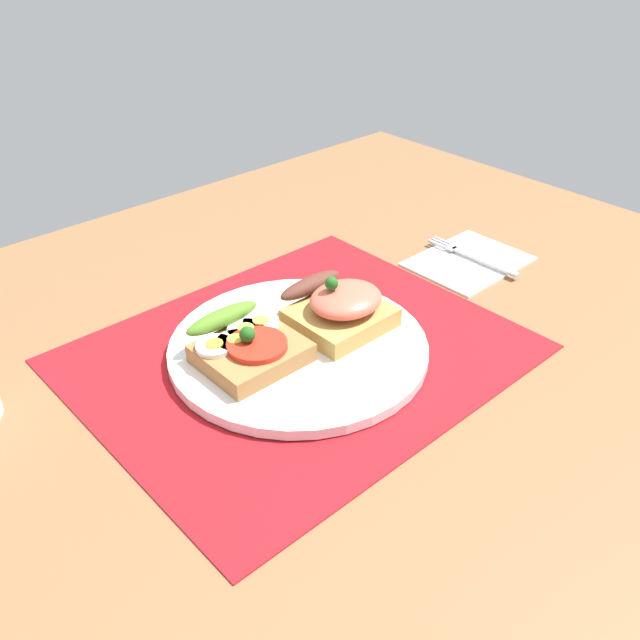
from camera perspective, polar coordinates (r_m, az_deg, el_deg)
name	(u,v)px	position (r cm, az deg, el deg)	size (l,w,h in cm)	color
ground_plane	(299,367)	(71.90, -1.77, -3.89)	(120.00, 90.00, 3.20)	brown
placemat	(299,353)	(70.86, -1.79, -2.76)	(42.84, 35.65, 0.30)	#A7141B
plate	(298,347)	(70.45, -1.80, -2.30)	(26.60, 26.60, 1.10)	white
sandwich_egg_tomato	(246,345)	(67.57, -6.14, -2.08)	(9.66, 9.97, 4.12)	#A16D3C
sandwich_salmon	(340,307)	(71.92, 1.64, 1.10)	(9.74, 10.14, 5.95)	#B18C46
napkin	(468,260)	(89.82, 12.25, 4.86)	(14.42, 11.06, 0.60)	white
fork	(469,255)	(90.17, 12.33, 5.30)	(1.62, 13.48, 0.32)	#B7B7BC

